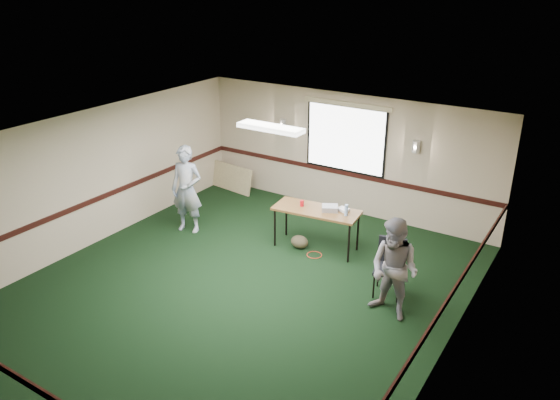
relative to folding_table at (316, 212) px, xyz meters
The scene contains 13 objects.
ground 2.19m from the folding_table, 100.87° to the right, with size 8.00×8.00×0.00m, color black.
room_shell 0.90m from the folding_table, 163.86° to the left, with size 8.00×8.02×8.00m.
folding_table is the anchor object (origin of this frame).
projector 0.28m from the folding_table, 18.47° to the left, with size 0.30×0.25×0.10m, color gray.
game_console 0.52m from the folding_table, 24.75° to the left, with size 0.21×0.17×0.05m, color silver.
red_cup 0.34m from the folding_table, behind, with size 0.08×0.08×0.11m, color #B30B14.
water_bottle 0.64m from the folding_table, ahead, with size 0.07×0.07×0.22m, color #7FA1D1.
duffel_bag 0.72m from the folding_table, 148.36° to the right, with size 0.36×0.27×0.26m, color #403824.
cable_coil 0.83m from the folding_table, 65.19° to the right, with size 0.30×0.30×0.02m, color red.
folded_table 3.67m from the folding_table, 154.16° to the left, with size 1.26×0.05×0.65m, color #A08862.
conference_chair 1.97m from the folding_table, 21.64° to the right, with size 0.57×0.59×0.97m.
person_left 2.76m from the folding_table, 164.64° to the right, with size 0.68×0.44×1.85m, color #435E95.
person_right 2.53m from the folding_table, 32.76° to the right, with size 0.81×0.63×1.67m, color slate.
Camera 1 is at (4.96, -6.50, 5.12)m, focal length 35.00 mm.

